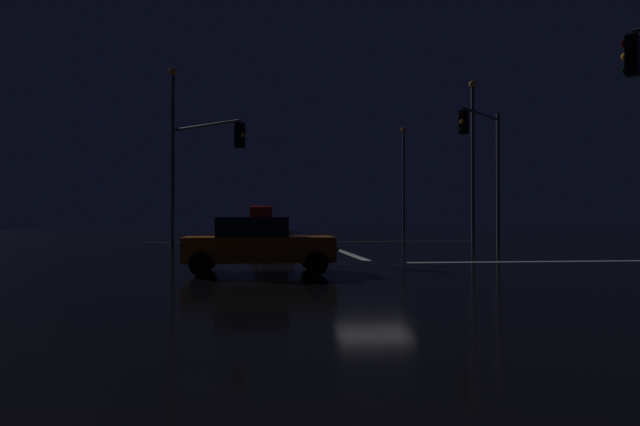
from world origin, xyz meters
TOP-DOWN VIEW (x-y plane):
  - ground at (0.00, 0.00)m, footprint 120.00×120.00m
  - stop_line_north at (0.00, 7.46)m, footprint 0.35×12.70m
  - centre_line_ns at (0.00, 19.06)m, footprint 22.00×0.15m
  - crosswalk_bar_east at (7.56, 0.00)m, footprint 12.70×0.40m
  - sedan_gray at (-3.24, 9.20)m, footprint 2.02×4.33m
  - sedan_black at (-3.32, 14.94)m, footprint 2.02×4.33m
  - sedan_red at (-2.89, 20.29)m, footprint 2.02×4.33m
  - sedan_white at (-3.39, 26.57)m, footprint 2.02×4.33m
  - sedan_green at (-3.06, 32.96)m, footprint 2.02×4.33m
  - sedan_blue at (-2.83, 39.57)m, footprint 2.02×4.33m
  - box_truck at (-3.36, 47.57)m, footprint 2.68×8.28m
  - sedan_orange_crossing at (-4.01, -3.18)m, footprint 4.33×2.02m
  - traffic_signal_ne at (6.72, 6.72)m, footprint 3.07×3.07m
  - traffic_signal_nw at (-6.47, 6.47)m, footprint 3.48×3.48m
  - streetlamp_right_far at (8.56, 29.06)m, footprint 0.44×0.44m
  - streetlamp_left_near at (-8.56, 13.06)m, footprint 0.44×0.44m
  - streetlamp_right_near at (8.56, 13.06)m, footprint 0.44×0.44m

SIDE VIEW (x-z plane):
  - ground at x=0.00m, z-range -0.10..0.00m
  - crosswalk_bar_east at x=7.56m, z-range 0.00..0.01m
  - stop_line_north at x=0.00m, z-range 0.00..0.01m
  - centre_line_ns at x=0.00m, z-range 0.00..0.01m
  - sedan_gray at x=-3.24m, z-range 0.02..1.59m
  - sedan_black at x=-3.32m, z-range 0.02..1.59m
  - sedan_red at x=-2.89m, z-range 0.02..1.59m
  - sedan_white at x=-3.39m, z-range 0.02..1.59m
  - sedan_green at x=-3.06m, z-range 0.02..1.59m
  - sedan_blue at x=-2.83m, z-range 0.02..1.59m
  - sedan_orange_crossing at x=-4.01m, z-range 0.02..1.59m
  - box_truck at x=-3.36m, z-range 0.17..3.25m
  - traffic_signal_nw at x=-6.47m, z-range 1.16..7.09m
  - traffic_signal_ne at x=6.72m, z-range 1.24..7.97m
  - streetlamp_right_far at x=8.56m, z-range 0.69..10.03m
  - streetlamp_right_near at x=8.56m, z-range 0.70..10.28m
  - streetlamp_left_near at x=-8.56m, z-range 0.70..10.56m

